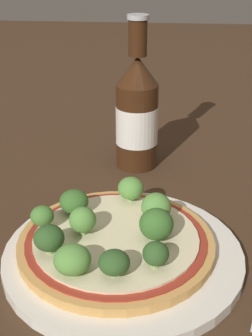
{
  "coord_description": "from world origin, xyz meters",
  "views": [
    {
      "loc": [
        0.02,
        -0.41,
        0.31
      ],
      "look_at": [
        -0.02,
        0.08,
        0.06
      ],
      "focal_mm": 50.0,
      "sensor_mm": 36.0,
      "label": 1
    }
  ],
  "objects": [
    {
      "name": "ground_plane",
      "position": [
        0.0,
        0.0,
        0.0
      ],
      "size": [
        3.0,
        3.0,
        0.0
      ],
      "primitive_type": "plane",
      "color": "#3D2819"
    },
    {
      "name": "plate",
      "position": [
        -0.01,
        -0.01,
        0.01
      ],
      "size": [
        0.25,
        0.25,
        0.01
      ],
      "color": "silver",
      "rests_on": "ground_plane"
    },
    {
      "name": "pizza",
      "position": [
        -0.02,
        -0.01,
        0.02
      ],
      "size": [
        0.21,
        0.21,
        0.01
      ],
      "color": "tan",
      "rests_on": "plate"
    },
    {
      "name": "broccoli_floret_0",
      "position": [
        -0.1,
        -0.0,
        0.04
      ],
      "size": [
        0.03,
        0.03,
        0.03
      ],
      "color": "#7A9E5B",
      "rests_on": "pizza"
    },
    {
      "name": "broccoli_floret_1",
      "position": [
        0.02,
        -0.01,
        0.04
      ],
      "size": [
        0.04,
        0.04,
        0.03
      ],
      "color": "#7A9E5B",
      "rests_on": "pizza"
    },
    {
      "name": "broccoli_floret_2",
      "position": [
        -0.07,
        0.04,
        0.04
      ],
      "size": [
        0.03,
        0.03,
        0.03
      ],
      "color": "#7A9E5B",
      "rests_on": "pizza"
    },
    {
      "name": "broccoli_floret_3",
      "position": [
        0.02,
        -0.05,
        0.04
      ],
      "size": [
        0.03,
        0.03,
        0.03
      ],
      "color": "#7A9E5B",
      "rests_on": "pizza"
    },
    {
      "name": "broccoli_floret_4",
      "position": [
        -0.06,
        -0.07,
        0.04
      ],
      "size": [
        0.04,
        0.04,
        0.03
      ],
      "color": "#7A9E5B",
      "rests_on": "pizza"
    },
    {
      "name": "broccoli_floret_5",
      "position": [
        -0.06,
        -0.01,
        0.04
      ],
      "size": [
        0.03,
        0.03,
        0.03
      ],
      "color": "#7A9E5B",
      "rests_on": "pizza"
    },
    {
      "name": "broccoli_floret_6",
      "position": [
        0.02,
        0.03,
        0.04
      ],
      "size": [
        0.03,
        0.03,
        0.03
      ],
      "color": "#7A9E5B",
      "rests_on": "pizza"
    },
    {
      "name": "broccoli_floret_7",
      "position": [
        -0.08,
        -0.04,
        0.04
      ],
      "size": [
        0.03,
        0.03,
        0.03
      ],
      "color": "#7A9E5B",
      "rests_on": "pizza"
    },
    {
      "name": "broccoli_floret_8",
      "position": [
        -0.02,
        -0.07,
        0.04
      ],
      "size": [
        0.03,
        0.03,
        0.03
      ],
      "color": "#7A9E5B",
      "rests_on": "pizza"
    },
    {
      "name": "broccoli_floret_9",
      "position": [
        -0.01,
        0.07,
        0.04
      ],
      "size": [
        0.03,
        0.03,
        0.03
      ],
      "color": "#7A9E5B",
      "rests_on": "pizza"
    },
    {
      "name": "beer_bottle",
      "position": [
        -0.02,
        0.22,
        0.08
      ],
      "size": [
        0.06,
        0.06,
        0.22
      ],
      "color": "#381E0F",
      "rests_on": "ground_plane"
    }
  ]
}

